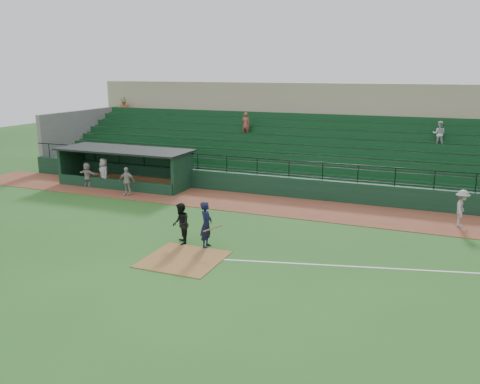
% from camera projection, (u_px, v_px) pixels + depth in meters
% --- Properties ---
extents(ground, '(90.00, 90.00, 0.00)m').
position_uv_depth(ground, '(195.00, 251.00, 20.57)').
color(ground, '#21511A').
rests_on(ground, ground).
extents(warning_track, '(40.00, 4.00, 0.03)m').
position_uv_depth(warning_track, '(260.00, 204.00, 27.76)').
color(warning_track, brown).
rests_on(warning_track, ground).
extents(home_plate_dirt, '(3.00, 3.00, 0.03)m').
position_uv_depth(home_plate_dirt, '(183.00, 259.00, 19.67)').
color(home_plate_dirt, brown).
rests_on(home_plate_dirt, ground).
extents(foul_line, '(17.49, 4.44, 0.01)m').
position_uv_depth(foul_line, '(397.00, 269.00, 18.72)').
color(foul_line, white).
rests_on(foul_line, ground).
extents(stadium_structure, '(38.00, 13.08, 6.40)m').
position_uv_depth(stadium_structure, '(301.00, 144.00, 34.82)').
color(stadium_structure, black).
rests_on(stadium_structure, ground).
extents(dugout, '(8.90, 3.20, 2.42)m').
position_uv_depth(dugout, '(129.00, 164.00, 32.41)').
color(dugout, black).
rests_on(dugout, ground).
extents(batter_at_plate, '(1.08, 0.79, 2.00)m').
position_uv_depth(batter_at_plate, '(206.00, 225.00, 20.81)').
color(batter_at_plate, black).
rests_on(batter_at_plate, ground).
extents(umpire, '(1.04, 1.11, 1.83)m').
position_uv_depth(umpire, '(181.00, 224.00, 21.22)').
color(umpire, black).
rests_on(umpire, ground).
extents(runner, '(0.77, 1.22, 1.79)m').
position_uv_depth(runner, '(462.00, 208.00, 23.55)').
color(runner, '#99948F').
rests_on(runner, warning_track).
extents(dugout_player_a, '(1.05, 0.56, 1.71)m').
position_uv_depth(dugout_player_a, '(127.00, 181.00, 29.52)').
color(dugout_player_a, '#A6A09B').
rests_on(dugout_player_a, warning_track).
extents(dugout_player_b, '(1.10, 0.99, 1.89)m').
position_uv_depth(dugout_player_b, '(104.00, 173.00, 31.45)').
color(dugout_player_b, '#A9A49E').
rests_on(dugout_player_b, warning_track).
extents(dugout_player_c, '(1.49, 0.55, 1.59)m').
position_uv_depth(dugout_player_c, '(87.00, 175.00, 31.62)').
color(dugout_player_c, '#A09A96').
rests_on(dugout_player_c, warning_track).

